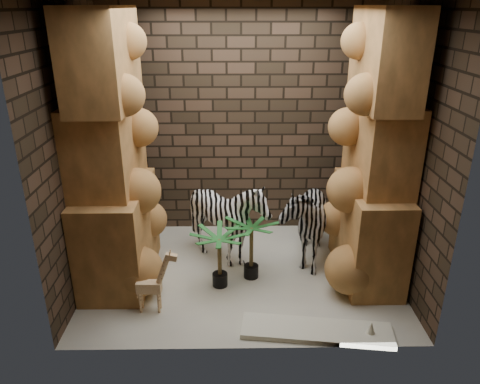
{
  "coord_description": "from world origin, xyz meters",
  "views": [
    {
      "loc": [
        -0.1,
        -4.58,
        2.93
      ],
      "look_at": [
        -0.03,
        0.15,
        0.98
      ],
      "focal_mm": 34.09,
      "sensor_mm": 36.0,
      "label": 1
    }
  ],
  "objects_px": {
    "zebra_right": "(304,211)",
    "palm_front": "(251,249)",
    "surfboard": "(316,331)",
    "zebra_left": "(228,224)",
    "giraffe_toy": "(148,280)",
    "palm_back": "(220,259)"
  },
  "relations": [
    {
      "from": "palm_back",
      "to": "surfboard",
      "type": "bearing_deg",
      "value": -40.95
    },
    {
      "from": "zebra_right",
      "to": "surfboard",
      "type": "distance_m",
      "value": 1.56
    },
    {
      "from": "zebra_left",
      "to": "giraffe_toy",
      "type": "xyz_separation_m",
      "value": [
        -0.8,
        -0.97,
        -0.14
      ]
    },
    {
      "from": "zebra_right",
      "to": "palm_back",
      "type": "bearing_deg",
      "value": -140.06
    },
    {
      "from": "giraffe_toy",
      "to": "palm_front",
      "type": "xyz_separation_m",
      "value": [
        1.06,
        0.61,
        0.0
      ]
    },
    {
      "from": "giraffe_toy",
      "to": "palm_back",
      "type": "height_order",
      "value": "giraffe_toy"
    },
    {
      "from": "palm_front",
      "to": "giraffe_toy",
      "type": "bearing_deg",
      "value": -150.03
    },
    {
      "from": "giraffe_toy",
      "to": "surfboard",
      "type": "height_order",
      "value": "giraffe_toy"
    },
    {
      "from": "zebra_right",
      "to": "palm_front",
      "type": "xyz_separation_m",
      "value": [
        -0.65,
        -0.45,
        -0.26
      ]
    },
    {
      "from": "zebra_right",
      "to": "palm_front",
      "type": "relative_size",
      "value": 1.71
    },
    {
      "from": "palm_front",
      "to": "palm_back",
      "type": "height_order",
      "value": "palm_front"
    },
    {
      "from": "palm_front",
      "to": "palm_back",
      "type": "bearing_deg",
      "value": -155.04
    },
    {
      "from": "palm_back",
      "to": "surfboard",
      "type": "relative_size",
      "value": 0.47
    },
    {
      "from": "zebra_left",
      "to": "palm_front",
      "type": "xyz_separation_m",
      "value": [
        0.26,
        -0.35,
        -0.14
      ]
    },
    {
      "from": "zebra_left",
      "to": "palm_back",
      "type": "distance_m",
      "value": 0.55
    },
    {
      "from": "giraffe_toy",
      "to": "surfboard",
      "type": "xyz_separation_m",
      "value": [
        1.65,
        -0.38,
        -0.34
      ]
    },
    {
      "from": "zebra_left",
      "to": "surfboard",
      "type": "height_order",
      "value": "zebra_left"
    },
    {
      "from": "zebra_left",
      "to": "surfboard",
      "type": "distance_m",
      "value": 1.67
    },
    {
      "from": "zebra_left",
      "to": "palm_front",
      "type": "height_order",
      "value": "zebra_left"
    },
    {
      "from": "palm_back",
      "to": "giraffe_toy",
      "type": "bearing_deg",
      "value": -147.68
    },
    {
      "from": "zebra_left",
      "to": "palm_front",
      "type": "relative_size",
      "value": 1.53
    },
    {
      "from": "zebra_right",
      "to": "surfboard",
      "type": "bearing_deg",
      "value": -83.72
    }
  ]
}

